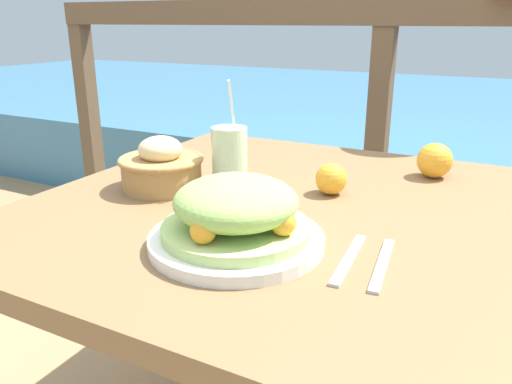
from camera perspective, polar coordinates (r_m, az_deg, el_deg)
name	(u,v)px	position (r m, az deg, el deg)	size (l,w,h in m)	color
patio_table	(273,242)	(1.06, 1.98, -5.72)	(0.93, 1.00, 0.71)	olive
railing_fence	(381,88)	(1.77, 14.09, 11.42)	(2.80, 0.08, 1.14)	brown
sea_backdrop	(453,131)	(4.31, 21.56, 6.55)	(12.00, 4.00, 0.46)	teal
salad_plate	(236,217)	(0.81, -2.28, -2.90)	(0.29, 0.29, 0.12)	white
drink_glass	(230,159)	(1.07, -3.03, 3.81)	(0.08, 0.08, 0.24)	beige
bread_basket	(161,167)	(1.10, -10.76, 2.80)	(0.18, 0.18, 0.12)	#AD7F47
fork	(349,259)	(0.79, 10.56, -7.52)	(0.03, 0.18, 0.00)	silver
knife	(382,264)	(0.78, 14.23, -7.99)	(0.04, 0.18, 0.00)	silver
orange_near_basket	(331,179)	(1.06, 8.59, 1.49)	(0.07, 0.07, 0.07)	#F9A328
orange_near_glass	(435,160)	(1.24, 19.74, 3.41)	(0.08, 0.08, 0.08)	#F9A328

